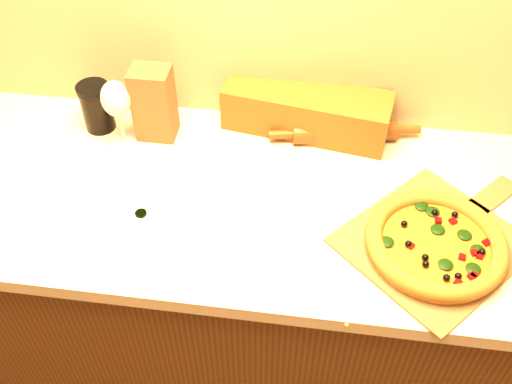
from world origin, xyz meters
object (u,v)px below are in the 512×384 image
object	(u,v)px
pizza	(435,243)
pizza_peel	(436,240)
wine_glass	(116,101)
rolling_pin	(345,132)
dark_jar	(97,107)

from	to	relation	value
pizza	pizza_peel	bearing A→B (deg)	71.72
pizza	wine_glass	world-z (taller)	wine_glass
pizza_peel	wine_glass	xyz separation A→B (m)	(-0.83, 0.25, 0.13)
pizza	rolling_pin	size ratio (longest dim) A/B	0.77
pizza	dark_jar	distance (m)	0.96
rolling_pin	pizza	bearing A→B (deg)	-59.65
pizza_peel	wine_glass	distance (m)	0.87
wine_glass	rolling_pin	bearing A→B (deg)	8.04
pizza_peel	wine_glass	world-z (taller)	wine_glass
pizza_peel	rolling_pin	xyz separation A→B (m)	(-0.22, 0.34, 0.02)
pizza_peel	wine_glass	bearing A→B (deg)	-154.15
wine_glass	dark_jar	world-z (taller)	wine_glass
dark_jar	rolling_pin	bearing A→B (deg)	2.85
pizza_peel	pizza	distance (m)	0.04
rolling_pin	dark_jar	world-z (taller)	dark_jar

